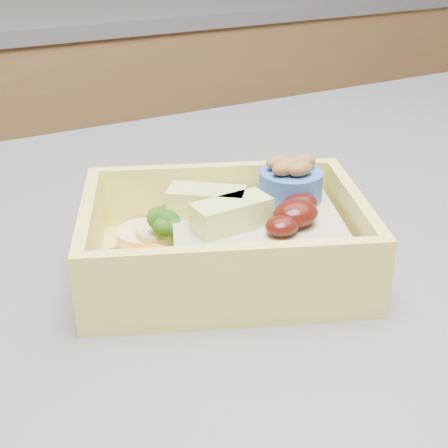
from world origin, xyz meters
TOP-DOWN VIEW (x-y plane):
  - back_cabinets at (0.00, 1.23)m, footprint 3.20×0.62m
  - bento_box at (-0.10, -0.00)m, footprint 0.21×0.18m

SIDE VIEW (x-z plane):
  - back_cabinets at x=0.00m, z-range -0.26..2.04m
  - bento_box at x=-0.10m, z-range 0.91..0.97m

